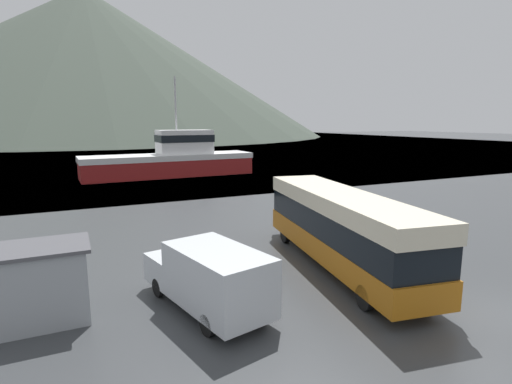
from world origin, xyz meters
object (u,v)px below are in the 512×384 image
(tour_bus, at_px, (341,226))
(delivery_van, at_px, (209,276))
(fishing_boat, at_px, (172,159))
(dock_kiosk, at_px, (37,284))
(storage_bin, at_px, (396,235))

(tour_bus, bearing_deg, delivery_van, -157.53)
(fishing_boat, bearing_deg, delivery_van, 166.18)
(dock_kiosk, bearing_deg, fishing_boat, 69.79)
(fishing_boat, bearing_deg, tour_bus, 176.93)
(dock_kiosk, bearing_deg, delivery_van, -16.11)
(tour_bus, bearing_deg, fishing_boat, 98.79)
(delivery_van, bearing_deg, dock_kiosk, 150.94)
(delivery_van, height_order, storage_bin, delivery_van)
(fishing_boat, xyz_separation_m, storage_bin, (4.39, -32.31, -1.53))
(fishing_boat, bearing_deg, storage_bin, -174.76)
(tour_bus, height_order, storage_bin, tour_bus)
(storage_bin, bearing_deg, tour_bus, -164.02)
(tour_bus, relative_size, fishing_boat, 0.59)
(storage_bin, bearing_deg, fishing_boat, 97.73)
(tour_bus, relative_size, delivery_van, 1.98)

